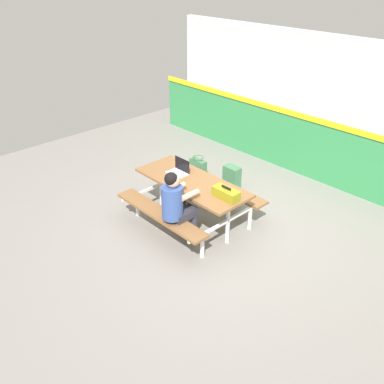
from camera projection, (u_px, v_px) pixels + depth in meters
name	position (u px, v px, depth m)	size (l,w,h in m)	color
ground_plane	(209.00, 233.00, 6.45)	(10.00, 10.00, 0.02)	gray
accent_backdrop	(318.00, 114.00, 7.47)	(8.00, 0.14, 2.60)	#338C4C
picnic_table_main	(192.00, 191.00, 6.41)	(1.86, 1.56, 0.74)	brown
student_nearer	(177.00, 203.00, 5.83)	(0.36, 0.53, 1.21)	#2D2D38
laptop_silver	(179.00, 170.00, 6.54)	(0.32, 0.22, 0.22)	silver
toolbox_grey	(226.00, 193.00, 5.85)	(0.40, 0.18, 0.18)	olive
backpack_dark	(232.00, 178.00, 7.55)	(0.30, 0.22, 0.44)	#3F724C
tote_bag_bright	(198.00, 168.00, 7.95)	(0.34, 0.21, 0.43)	#3F724C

